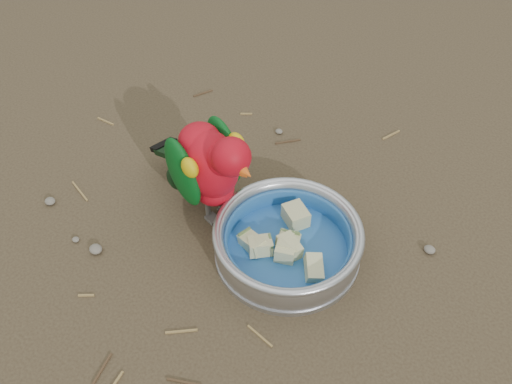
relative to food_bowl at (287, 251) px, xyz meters
The scene contains 6 objects.
ground 0.06m from the food_bowl, 139.11° to the right, with size 60.00×60.00×0.00m, color #453827.
food_bowl is the anchor object (origin of this frame).
bowl_wall 0.03m from the food_bowl, ahead, with size 0.23×0.23×0.04m, color #B2B2BA, non-canonical shape.
fruit_wedges 0.02m from the food_bowl, 90.00° to the left, with size 0.14×0.14×0.03m, color beige, non-canonical shape.
lory_parrot 0.18m from the food_bowl, behind, with size 0.11×0.24×0.19m, color #B30A18, non-canonical shape.
ground_debris 0.06m from the food_bowl, 140.60° to the right, with size 0.90×0.80×0.01m, color olive, non-canonical shape.
Camera 1 is at (0.35, -0.44, 0.74)m, focal length 40.00 mm.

